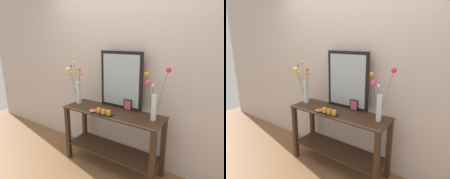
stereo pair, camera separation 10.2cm
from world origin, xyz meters
The scene contains 9 objects.
ground_plane centered at (0.00, 0.00, -0.01)m, with size 7.00×6.00×0.02m, color brown.
wall_back centered at (0.00, 0.34, 1.35)m, with size 6.40×0.08×2.70m, color beige.
console_table centered at (0.00, 0.00, 0.51)m, with size 1.36×0.44×0.81m.
mirror_leaning centered at (0.02, 0.19, 1.19)m, with size 0.62×0.03×0.76m.
tall_vase_left centered at (-0.61, 0.01, 1.05)m, with size 0.22×0.26×0.60m.
vase_right centered at (0.54, 0.03, 1.09)m, with size 0.30×0.09×0.62m.
candle_tray centered at (-0.03, -0.14, 0.84)m, with size 0.24×0.09×0.07m.
picture_frame_small centered at (0.15, 0.15, 0.88)m, with size 0.12×0.01×0.14m.
decorative_bowl centered at (-0.19, -0.14, 0.83)m, with size 0.11×0.11×0.04m.
Camera 2 is at (1.33, -1.85, 1.70)m, focal length 30.14 mm.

